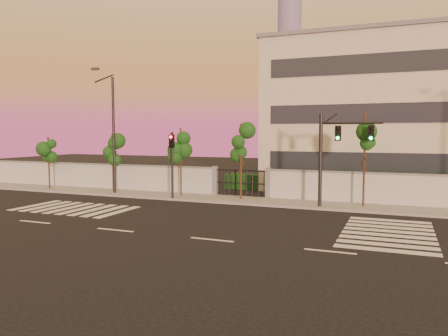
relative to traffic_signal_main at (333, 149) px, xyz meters
The scene contains 15 objects.
ground 10.89m from the traffic_signal_main, 110.94° to the right, with size 120.00×120.00×0.00m, color black.
sidewalk 5.19m from the traffic_signal_main, 166.14° to the left, with size 60.00×3.00×0.15m, color gray.
perimeter_wall 5.00m from the traffic_signal_main, 146.01° to the left, with size 60.00×0.36×2.20m.
hedge_row 6.37m from the traffic_signal_main, 115.97° to the left, with size 41.00×4.25×1.80m.
institutional_building 13.73m from the traffic_signal_main, 66.73° to the left, with size 24.40×12.40×12.25m.
distant_skyscraper 285.03m from the traffic_signal_main, 104.25° to the left, with size 16.00×16.00×118.00m.
road_markings 8.64m from the traffic_signal_main, 131.98° to the right, with size 57.00×7.62×0.02m.
street_tree_a 22.29m from the traffic_signal_main, behind, with size 1.52×1.21×4.27m.
street_tree_b 16.42m from the traffic_signal_main, behind, with size 1.61×1.28×4.53m.
street_tree_c 10.69m from the traffic_signal_main, behind, with size 1.38×1.10×4.95m.
street_tree_d 6.23m from the traffic_signal_main, behind, with size 1.60×1.27×5.22m.
street_tree_e 2.15m from the traffic_signal_main, 30.96° to the left, with size 1.59×1.27×5.82m.
traffic_signal_main is the anchor object (origin of this frame).
traffic_signal_secondary 10.64m from the traffic_signal_main, behind, with size 0.36×0.35×4.67m.
streetlight_west 16.03m from the traffic_signal_main, behind, with size 0.54×2.19×9.09m.
Camera 1 is at (7.42, -16.93, 4.58)m, focal length 35.00 mm.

